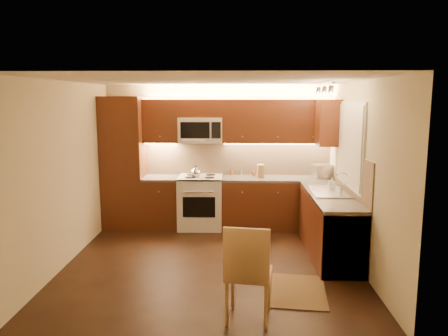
{
  "coord_description": "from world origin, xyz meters",
  "views": [
    {
      "loc": [
        0.36,
        -5.81,
        2.27
      ],
      "look_at": [
        0.15,
        0.55,
        1.25
      ],
      "focal_mm": 35.07,
      "sensor_mm": 36.0,
      "label": 1
    }
  ],
  "objects_px": {
    "dining_chair": "(249,271)",
    "kettle": "(196,171)",
    "stove": "(201,202)",
    "toaster_oven": "(323,171)",
    "knife_block": "(261,171)",
    "microwave": "(201,130)",
    "sink": "(329,187)",
    "soap_bottle": "(332,183)"
  },
  "relations": [
    {
      "from": "kettle",
      "to": "dining_chair",
      "type": "relative_size",
      "value": 0.2
    },
    {
      "from": "sink",
      "to": "toaster_oven",
      "type": "bearing_deg",
      "value": 83.29
    },
    {
      "from": "kettle",
      "to": "soap_bottle",
      "type": "distance_m",
      "value": 2.3
    },
    {
      "from": "stove",
      "to": "sink",
      "type": "distance_m",
      "value": 2.35
    },
    {
      "from": "toaster_oven",
      "to": "dining_chair",
      "type": "height_order",
      "value": "toaster_oven"
    },
    {
      "from": "dining_chair",
      "to": "microwave",
      "type": "bearing_deg",
      "value": 111.06
    },
    {
      "from": "sink",
      "to": "soap_bottle",
      "type": "distance_m",
      "value": 0.28
    },
    {
      "from": "toaster_oven",
      "to": "dining_chair",
      "type": "relative_size",
      "value": 0.38
    },
    {
      "from": "stove",
      "to": "toaster_oven",
      "type": "height_order",
      "value": "toaster_oven"
    },
    {
      "from": "stove",
      "to": "sink",
      "type": "xyz_separation_m",
      "value": [
        2.0,
        -1.12,
        0.52
      ]
    },
    {
      "from": "soap_bottle",
      "to": "sink",
      "type": "bearing_deg",
      "value": -133.19
    },
    {
      "from": "stove",
      "to": "dining_chair",
      "type": "distance_m",
      "value": 3.32
    },
    {
      "from": "microwave",
      "to": "kettle",
      "type": "height_order",
      "value": "microwave"
    },
    {
      "from": "knife_block",
      "to": "sink",
      "type": "bearing_deg",
      "value": -54.94
    },
    {
      "from": "stove",
      "to": "microwave",
      "type": "xyz_separation_m",
      "value": [
        0.0,
        0.14,
        1.26
      ]
    },
    {
      "from": "stove",
      "to": "dining_chair",
      "type": "height_order",
      "value": "dining_chair"
    },
    {
      "from": "stove",
      "to": "knife_block",
      "type": "bearing_deg",
      "value": 2.97
    },
    {
      "from": "stove",
      "to": "knife_block",
      "type": "xyz_separation_m",
      "value": [
        1.05,
        0.05,
        0.55
      ]
    },
    {
      "from": "knife_block",
      "to": "soap_bottle",
      "type": "distance_m",
      "value": 1.39
    },
    {
      "from": "knife_block",
      "to": "dining_chair",
      "type": "distance_m",
      "value": 3.33
    },
    {
      "from": "stove",
      "to": "toaster_oven",
      "type": "bearing_deg",
      "value": 2.17
    },
    {
      "from": "kettle",
      "to": "toaster_oven",
      "type": "distance_m",
      "value": 2.22
    },
    {
      "from": "dining_chair",
      "to": "knife_block",
      "type": "bearing_deg",
      "value": 93.29
    },
    {
      "from": "sink",
      "to": "toaster_oven",
      "type": "relative_size",
      "value": 2.2
    },
    {
      "from": "stove",
      "to": "toaster_oven",
      "type": "xyz_separation_m",
      "value": [
        2.14,
        0.08,
        0.56
      ]
    },
    {
      "from": "kettle",
      "to": "knife_block",
      "type": "xyz_separation_m",
      "value": [
        1.12,
        0.15,
        -0.01
      ]
    },
    {
      "from": "microwave",
      "to": "stove",
      "type": "bearing_deg",
      "value": -90.0
    },
    {
      "from": "stove",
      "to": "soap_bottle",
      "type": "bearing_deg",
      "value": -22.24
    },
    {
      "from": "kettle",
      "to": "knife_block",
      "type": "relative_size",
      "value": 0.93
    },
    {
      "from": "microwave",
      "to": "dining_chair",
      "type": "bearing_deg",
      "value": -77.06
    },
    {
      "from": "kettle",
      "to": "soap_bottle",
      "type": "height_order",
      "value": "kettle"
    },
    {
      "from": "microwave",
      "to": "kettle",
      "type": "distance_m",
      "value": 0.74
    },
    {
      "from": "stove",
      "to": "kettle",
      "type": "height_order",
      "value": "kettle"
    },
    {
      "from": "knife_block",
      "to": "toaster_oven",
      "type": "bearing_deg",
      "value": -2.38
    },
    {
      "from": "toaster_oven",
      "to": "knife_block",
      "type": "xyz_separation_m",
      "value": [
        -1.09,
        -0.03,
        -0.0
      ]
    },
    {
      "from": "stove",
      "to": "soap_bottle",
      "type": "relative_size",
      "value": 5.42
    },
    {
      "from": "dining_chair",
      "to": "toaster_oven",
      "type": "bearing_deg",
      "value": 75.65
    },
    {
      "from": "stove",
      "to": "dining_chair",
      "type": "xyz_separation_m",
      "value": [
        0.77,
        -3.23,
        0.06
      ]
    },
    {
      "from": "kettle",
      "to": "knife_block",
      "type": "bearing_deg",
      "value": 18.24
    },
    {
      "from": "dining_chair",
      "to": "kettle",
      "type": "bearing_deg",
      "value": 113.18
    },
    {
      "from": "toaster_oven",
      "to": "soap_bottle",
      "type": "xyz_separation_m",
      "value": [
        -0.04,
        -0.94,
        -0.03
      ]
    },
    {
      "from": "kettle",
      "to": "toaster_oven",
      "type": "bearing_deg",
      "value": 15.1
    }
  ]
}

